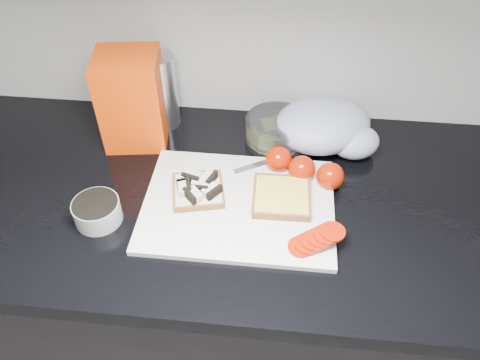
% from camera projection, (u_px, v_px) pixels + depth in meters
% --- Properties ---
extents(base_cabinet, '(3.50, 0.60, 0.86)m').
position_uv_depth(base_cabinet, '(237.00, 304.00, 1.35)').
color(base_cabinet, black).
rests_on(base_cabinet, ground).
extents(countertop, '(3.50, 0.64, 0.04)m').
position_uv_depth(countertop, '(235.00, 197.00, 1.04)').
color(countertop, black).
rests_on(countertop, base_cabinet).
extents(cutting_board, '(0.40, 0.30, 0.01)m').
position_uv_depth(cutting_board, '(239.00, 205.00, 0.99)').
color(cutting_board, silver).
rests_on(cutting_board, countertop).
extents(bread_left, '(0.13, 0.13, 0.03)m').
position_uv_depth(bread_left, '(198.00, 189.00, 1.00)').
color(bread_left, '#FBE8B0').
rests_on(bread_left, cutting_board).
extents(bread_right, '(0.13, 0.13, 0.02)m').
position_uv_depth(bread_right, '(282.00, 197.00, 0.99)').
color(bread_right, '#FBE8B0').
rests_on(bread_right, cutting_board).
extents(tomato_slices, '(0.12, 0.09, 0.03)m').
position_uv_depth(tomato_slices, '(316.00, 239.00, 0.90)').
color(tomato_slices, '#9C1903').
rests_on(tomato_slices, cutting_board).
extents(knife, '(0.19, 0.12, 0.01)m').
position_uv_depth(knife, '(287.00, 155.00, 1.09)').
color(knife, silver).
rests_on(knife, cutting_board).
extents(seed_tub, '(0.10, 0.10, 0.05)m').
position_uv_depth(seed_tub, '(97.00, 210.00, 0.95)').
color(seed_tub, '#969A9A').
rests_on(seed_tub, countertop).
extents(tub_lid, '(0.11, 0.11, 0.01)m').
position_uv_depth(tub_lid, '(190.00, 167.00, 1.08)').
color(tub_lid, white).
rests_on(tub_lid, countertop).
extents(glass_bowl, '(0.15, 0.15, 0.06)m').
position_uv_depth(glass_bowl, '(277.00, 131.00, 1.13)').
color(glass_bowl, silver).
rests_on(glass_bowl, countertop).
extents(bread_bag, '(0.16, 0.15, 0.22)m').
position_uv_depth(bread_bag, '(132.00, 100.00, 1.08)').
color(bread_bag, red).
rests_on(bread_bag, countertop).
extents(steel_canister, '(0.08, 0.08, 0.19)m').
position_uv_depth(steel_canister, '(161.00, 91.00, 1.14)').
color(steel_canister, '#B4B4B9').
rests_on(steel_canister, countertop).
extents(grocery_bag, '(0.29, 0.27, 0.10)m').
position_uv_depth(grocery_bag, '(327.00, 127.00, 1.11)').
color(grocery_bag, '#A7B0CE').
rests_on(grocery_bag, countertop).
extents(whole_tomatoes, '(0.18, 0.11, 0.06)m').
position_uv_depth(whole_tomatoes, '(303.00, 168.00, 1.03)').
color(whole_tomatoes, '#9C1903').
rests_on(whole_tomatoes, countertop).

